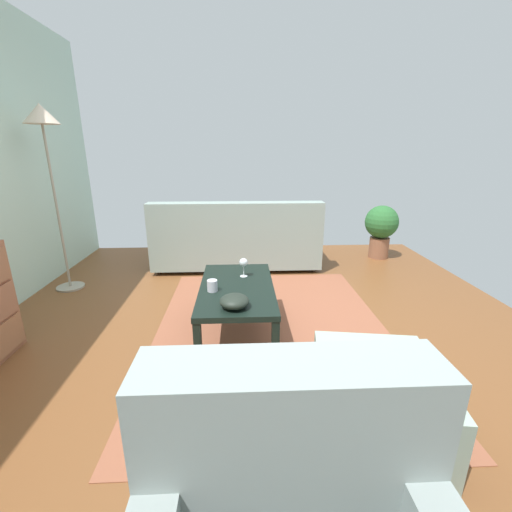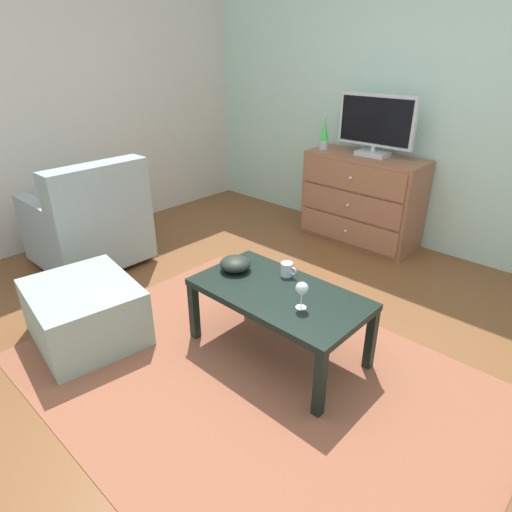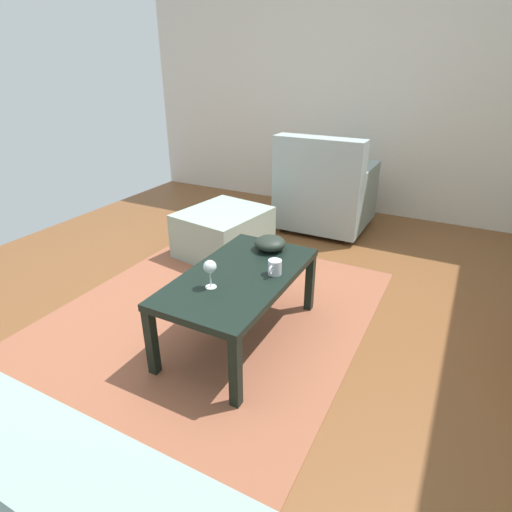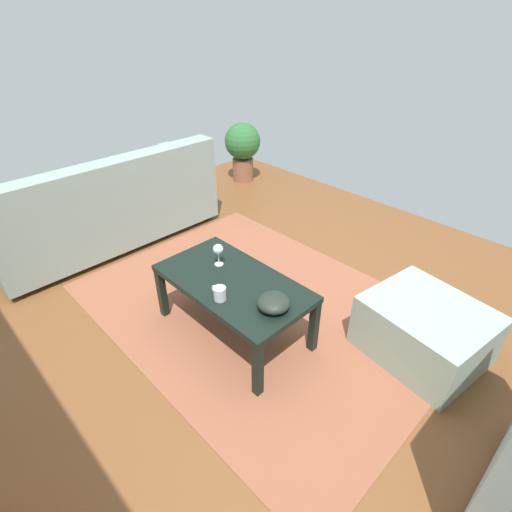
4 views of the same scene
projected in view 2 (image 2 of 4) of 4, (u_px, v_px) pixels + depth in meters
ground_plane at (251, 350)px, 2.74m from camera, size 5.60×5.01×0.05m
wall_accent_rear at (436, 91)px, 3.62m from camera, size 5.60×0.12×2.75m
wall_plain_left at (33, 90)px, 3.70m from camera, size 0.12×5.01×2.75m
area_rug at (252, 378)px, 2.48m from camera, size 2.60×1.90×0.01m
dresser at (362, 199)px, 4.09m from camera, size 1.08×0.49×0.82m
tv at (376, 124)px, 3.77m from camera, size 0.71×0.18×0.52m
lava_lamp at (324, 134)px, 4.08m from camera, size 0.09×0.09×0.33m
coffee_table at (279, 298)px, 2.53m from camera, size 1.03×0.56×0.43m
wine_glass at (302, 289)px, 2.30m from camera, size 0.07×0.07×0.16m
mug at (287, 269)px, 2.66m from camera, size 0.11×0.08×0.09m
bowl_decorative at (235, 264)px, 2.73m from camera, size 0.20×0.20×0.09m
armchair at (90, 225)px, 3.62m from camera, size 0.80×0.81×0.92m
ottoman at (85, 312)px, 2.75m from camera, size 0.78×0.70×0.38m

